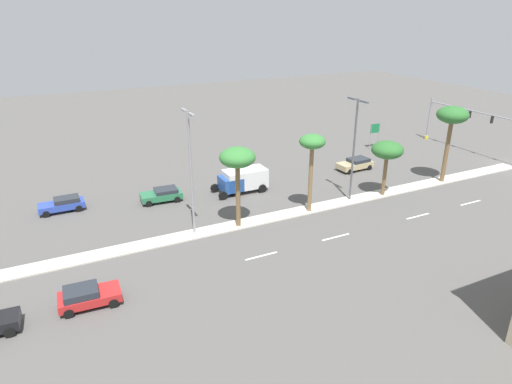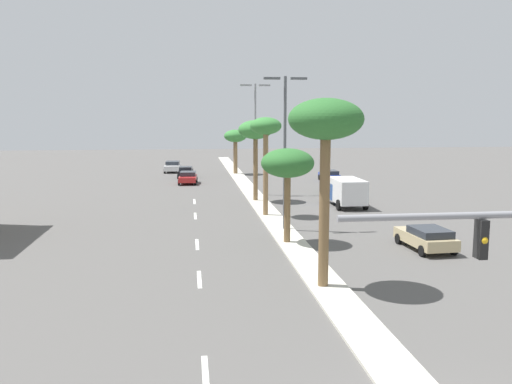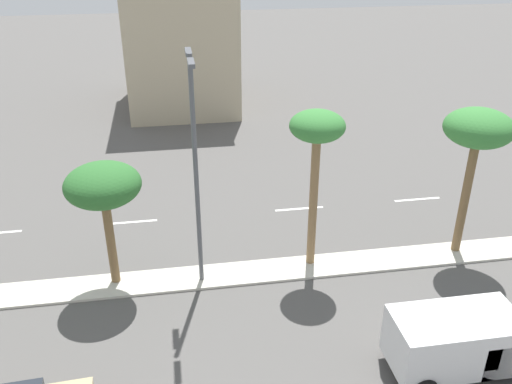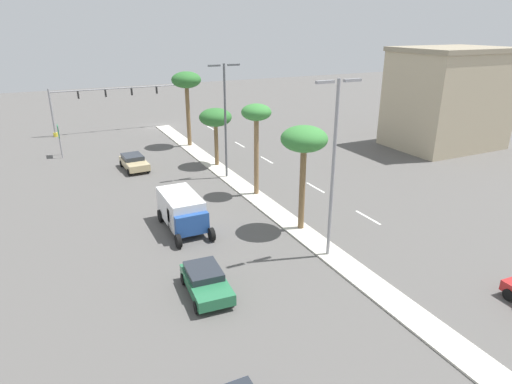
% 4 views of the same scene
% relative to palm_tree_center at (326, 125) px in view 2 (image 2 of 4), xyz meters
% --- Properties ---
extents(ground_plane, '(160.00, 160.00, 0.00)m').
position_rel_palm_tree_center_xyz_m(ground_plane, '(0.21, 22.26, -7.38)').
color(ground_plane, '#565451').
extents(median_curb, '(1.80, 87.62, 0.12)m').
position_rel_palm_tree_center_xyz_m(median_curb, '(0.21, 31.99, -7.32)').
color(median_curb, beige).
rests_on(median_curb, ground).
extents(lane_stripe_rear, '(0.20, 2.80, 0.01)m').
position_rel_palm_tree_center_xyz_m(lane_stripe_rear, '(-5.58, -7.82, -7.37)').
color(lane_stripe_rear, silver).
rests_on(lane_stripe_rear, ground).
extents(lane_stripe_trailing, '(0.20, 2.80, 0.01)m').
position_rel_palm_tree_center_xyz_m(lane_stripe_trailing, '(-5.58, 1.98, -7.37)').
color(lane_stripe_trailing, silver).
rests_on(lane_stripe_trailing, ground).
extents(lane_stripe_center, '(0.20, 2.80, 0.01)m').
position_rel_palm_tree_center_xyz_m(lane_stripe_center, '(-5.58, 9.09, -7.37)').
color(lane_stripe_center, silver).
rests_on(lane_stripe_center, ground).
extents(lane_stripe_inboard, '(0.20, 2.80, 0.01)m').
position_rel_palm_tree_center_xyz_m(lane_stripe_inboard, '(-5.58, 18.51, -7.37)').
color(lane_stripe_inboard, silver).
rests_on(lane_stripe_inboard, ground).
extents(lane_stripe_outboard, '(0.20, 2.80, 0.01)m').
position_rel_palm_tree_center_xyz_m(lane_stripe_outboard, '(-5.58, 25.66, -7.37)').
color(lane_stripe_outboard, silver).
rests_on(lane_stripe_outboard, ground).
extents(palm_tree_center, '(3.33, 3.33, 8.45)m').
position_rel_palm_tree_center_xyz_m(palm_tree_center, '(0.00, 0.00, 0.00)').
color(palm_tree_center, brown).
rests_on(palm_tree_center, median_curb).
extents(palm_tree_inboard, '(3.21, 3.21, 5.73)m').
position_rel_palm_tree_center_xyz_m(palm_tree_inboard, '(-0.10, 8.65, -2.51)').
color(palm_tree_inboard, brown).
rests_on(palm_tree_inboard, median_curb).
extents(palm_tree_trailing, '(2.41, 2.41, 7.55)m').
position_rel_palm_tree_center_xyz_m(palm_tree_trailing, '(-0.14, 17.75, -0.79)').
color(palm_tree_trailing, olive).
rests_on(palm_tree_trailing, median_curb).
extents(palm_tree_mid, '(3.11, 3.11, 7.26)m').
position_rel_palm_tree_center_xyz_m(palm_tree_mid, '(-0.02, 25.15, -1.05)').
color(palm_tree_mid, brown).
rests_on(palm_tree_mid, median_curb).
extents(palm_tree_front, '(2.98, 2.98, 5.79)m').
position_rel_palm_tree_center_xyz_m(palm_tree_front, '(0.09, 48.00, -2.51)').
color(palm_tree_front, olive).
rests_on(palm_tree_front, median_curb).
extents(street_lamp_inboard, '(2.90, 0.24, 10.25)m').
position_rel_palm_tree_center_xyz_m(street_lamp_inboard, '(0.41, 12.51, -1.28)').
color(street_lamp_inboard, '#515459').
rests_on(street_lamp_inboard, median_curb).
extents(street_lamp_left, '(2.90, 0.24, 10.69)m').
position_rel_palm_tree_center_xyz_m(street_lamp_left, '(0.44, 29.14, -1.06)').
color(street_lamp_left, gray).
rests_on(street_lamp_left, median_curb).
extents(sedan_tan_far, '(2.32, 4.46, 1.37)m').
position_rel_palm_tree_center_xyz_m(sedan_tan_far, '(7.71, 6.14, -6.63)').
color(sedan_tan_far, tan).
rests_on(sedan_tan_far, ground).
extents(sedan_green_mid, '(2.29, 4.16, 1.31)m').
position_rel_palm_tree_center_xyz_m(sedan_green_mid, '(8.66, 29.70, -6.66)').
color(sedan_green_mid, '#287047').
rests_on(sedan_green_mid, ground).
extents(sedan_white_center, '(2.30, 4.27, 1.48)m').
position_rel_palm_tree_center_xyz_m(sedan_white_center, '(-8.30, 51.75, -6.59)').
color(sedan_white_center, silver).
rests_on(sedan_white_center, ground).
extents(sedan_blue_trailing, '(1.85, 4.18, 1.35)m').
position_rel_palm_tree_center_xyz_m(sedan_blue_trailing, '(10.52, 38.93, -6.65)').
color(sedan_blue_trailing, '#2D47AD').
rests_on(sedan_blue_trailing, ground).
extents(sedan_red_leading, '(2.24, 4.03, 1.36)m').
position_rel_palm_tree_center_xyz_m(sedan_red_leading, '(-6.18, 38.80, -6.65)').
color(sedan_red_leading, red).
rests_on(sedan_red_leading, ground).
extents(sedan_black_right, '(2.07, 3.97, 1.36)m').
position_rel_palm_tree_center_xyz_m(sedan_black_right, '(-6.46, 44.82, -6.64)').
color(sedan_black_right, black).
rests_on(sedan_black_right, ground).
extents(box_truck, '(2.56, 5.74, 2.43)m').
position_rel_palm_tree_center_xyz_m(box_truck, '(7.37, 21.46, -6.04)').
color(box_truck, '#234C99').
rests_on(box_truck, ground).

